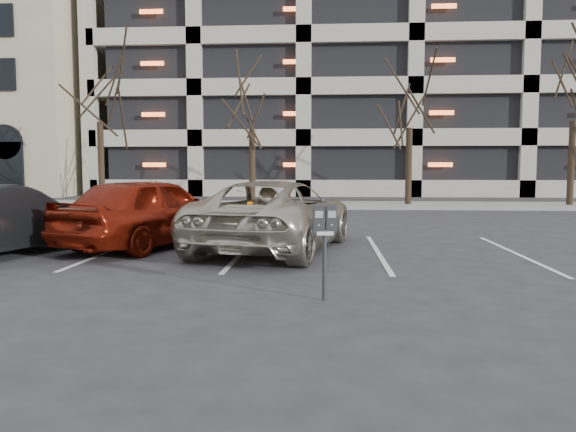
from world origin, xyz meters
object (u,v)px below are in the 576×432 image
object	(u,v)px
parking_meter	(325,229)
suv_silver	(275,215)
tree_d	(575,68)
car_red	(150,212)
tree_a	(99,71)
tree_c	(410,79)
tree_b	(252,83)

from	to	relation	value
parking_meter	suv_silver	world-z (taller)	suv_silver
parking_meter	tree_d	bearing A→B (deg)	50.49
suv_silver	car_red	distance (m)	2.80
tree_a	car_red	xyz separation A→B (m)	(6.46, -13.21, -5.34)
tree_c	parking_meter	xyz separation A→B (m)	(-3.70, -17.95, -4.65)
tree_c	tree_d	distance (m)	7.01
tree_c	suv_silver	distance (m)	15.08
tree_a	car_red	world-z (taller)	tree_a
tree_a	tree_d	distance (m)	21.00
tree_c	suv_silver	bearing A→B (deg)	-109.46
tree_c	tree_d	world-z (taller)	tree_d
suv_silver	car_red	xyz separation A→B (m)	(-2.78, 0.26, 0.04)
tree_d	parking_meter	world-z (taller)	tree_d
suv_silver	car_red	size ratio (longest dim) A/B	1.24
parking_meter	tree_c	bearing A→B (deg)	69.64
parking_meter	tree_a	bearing A→B (deg)	111.13
tree_d	suv_silver	distance (m)	18.64
tree_b	car_red	size ratio (longest dim) A/B	1.67
parking_meter	car_red	world-z (taller)	car_red
tree_b	suv_silver	size ratio (longest dim) A/B	1.34
tree_d	car_red	bearing A→B (deg)	-137.75
tree_c	tree_d	xyz separation A→B (m)	(7.00, 0.00, 0.42)
tree_c	suv_silver	size ratio (longest dim) A/B	1.36
tree_b	suv_silver	xyz separation A→B (m)	(2.24, -13.46, -4.79)
tree_c	tree_b	bearing A→B (deg)	180.00
tree_a	tree_d	bearing A→B (deg)	0.00
car_red	suv_silver	bearing A→B (deg)	-161.89
tree_a	tree_b	distance (m)	7.02
tree_c	suv_silver	world-z (taller)	tree_c
tree_b	car_red	bearing A→B (deg)	-92.34
tree_a	tree_b	world-z (taller)	tree_a
tree_a	tree_c	world-z (taller)	tree_a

